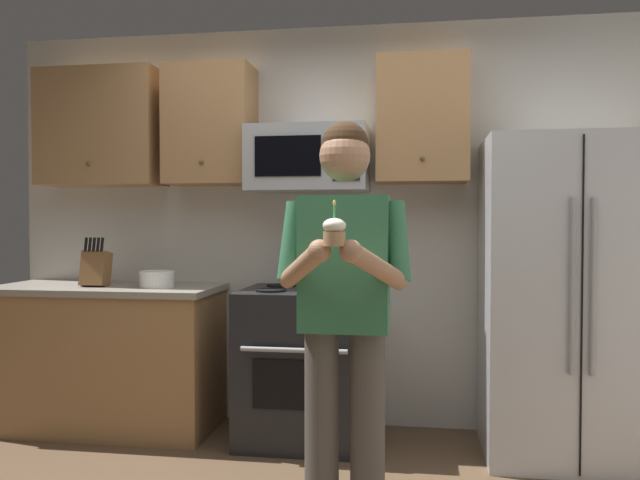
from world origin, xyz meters
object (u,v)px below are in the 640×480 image
at_px(oven_range, 305,364).
at_px(cupcake, 334,232).
at_px(refrigerator, 565,298).
at_px(bowl_large_white, 157,279).
at_px(person, 344,299).
at_px(microwave, 308,159).
at_px(knife_block, 96,268).

xyz_separation_m(oven_range, cupcake, (0.37, -1.40, 0.83)).
distance_m(refrigerator, bowl_large_white, 2.44).
bearing_deg(bowl_large_white, cupcake, -46.59).
bearing_deg(cupcake, oven_range, 104.60).
bearing_deg(bowl_large_white, refrigerator, -0.39).
bearing_deg(bowl_large_white, person, -38.84).
height_order(oven_range, refrigerator, refrigerator).
distance_m(microwave, cupcake, 1.62).
xyz_separation_m(oven_range, bowl_large_white, (-0.94, -0.02, 0.51)).
bearing_deg(cupcake, bowl_large_white, 133.41).
bearing_deg(person, bowl_large_white, 141.16).
distance_m(oven_range, refrigerator, 1.56).
height_order(microwave, knife_block, microwave).
bearing_deg(microwave, cupcake, -76.50).
bearing_deg(refrigerator, oven_range, 178.50).
distance_m(microwave, person, 1.44).
height_order(oven_range, person, person).
relative_size(oven_range, refrigerator, 0.52).
xyz_separation_m(refrigerator, bowl_large_white, (-2.44, 0.02, 0.07)).
height_order(microwave, person, microwave).
height_order(bowl_large_white, cupcake, cupcake).
relative_size(microwave, person, 0.42).
bearing_deg(oven_range, cupcake, -75.40).
bearing_deg(bowl_large_white, knife_block, -179.01).
relative_size(refrigerator, person, 1.02).
distance_m(person, cupcake, 0.44).
distance_m(oven_range, microwave, 1.26).
height_order(bowl_large_white, person, person).
height_order(refrigerator, person, refrigerator).
bearing_deg(bowl_large_white, oven_range, 1.37).
relative_size(refrigerator, knife_block, 5.63).
relative_size(oven_range, person, 0.53).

